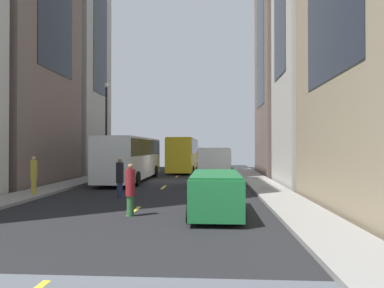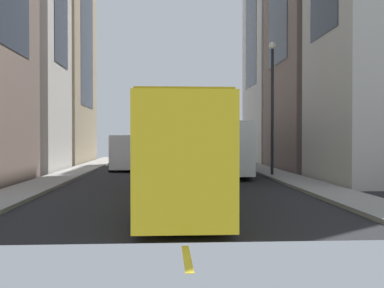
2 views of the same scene
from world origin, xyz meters
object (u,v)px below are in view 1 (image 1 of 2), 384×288
Objects in this scene: pedestrian_crossing_mid at (34,174)px; delivery_van_white at (214,163)px; pedestrian_walking_far at (130,188)px; city_bus_white at (132,155)px; streetcar_yellow at (184,152)px; pedestrian_waiting_curb at (120,177)px; pedestrian_crossing_near at (130,159)px; car_green_0 at (216,190)px.

delivery_van_white is at bearing 172.93° from pedestrian_crossing_mid.
pedestrian_walking_far is at bearing 103.63° from pedestrian_crossing_mid.
streetcar_yellow is at bearing 75.75° from city_bus_white.
pedestrian_crossing_mid is at bearing -99.47° from pedestrian_waiting_curb.
pedestrian_walking_far is (-3.20, -10.70, -0.46)m from delivery_van_white.
pedestrian_waiting_curb is 26.16m from pedestrian_crossing_near.
pedestrian_crossing_mid is at bearing -3.49° from pedestrian_crossing_near.
delivery_van_white reaches higher than car_green_0.
pedestrian_crossing_near reaches higher than car_green_0.
delivery_van_white is 2.53× the size of pedestrian_crossing_mid.
pedestrian_crossing_near is at bearing 109.69° from car_green_0.
pedestrian_walking_far is at bearing -76.76° from city_bus_white.
city_bus_white is 12.75m from streetcar_yellow.
car_green_0 is at bearing -64.21° from city_bus_white.
pedestrian_crossing_mid is at bearing -147.24° from delivery_van_white.
delivery_van_white is at bearing 22.52° from pedestrian_crossing_near.
car_green_0 is 6.43m from pedestrian_waiting_curb.
pedestrian_waiting_curb is (-4.87, -6.10, -0.44)m from delivery_van_white.
car_green_0 is (6.47, -13.39, -1.05)m from city_bus_white.
pedestrian_crossing_near is at bearing 151.56° from streetcar_yellow.
car_green_0 is 2.38× the size of pedestrian_crossing_mid.
pedestrian_waiting_curb is at bearing -128.58° from delivery_van_white.
pedestrian_walking_far is (3.25, -13.82, -0.96)m from city_bus_white.
pedestrian_waiting_curb is at bearing -94.13° from streetcar_yellow.
delivery_van_white is 22.13m from pedestrian_crossing_near.
car_green_0 is at bearing 30.36° from pedestrian_walking_far.
pedestrian_crossing_near reaches higher than pedestrian_waiting_curb.
streetcar_yellow is 8.34m from pedestrian_crossing_near.
delivery_van_white reaches higher than pedestrian_waiting_curb.
pedestrian_crossing_near is (-1.16, 25.50, 0.01)m from pedestrian_crossing_mid.
streetcar_yellow reaches higher than city_bus_white.
pedestrian_walking_far is (-3.22, -0.43, 0.09)m from car_green_0.
delivery_van_white is at bearing 90.12° from car_green_0.
streetcar_yellow is (3.14, 12.36, 0.12)m from city_bus_white.
pedestrian_walking_far is at bearing -172.42° from car_green_0.
delivery_van_white is 11.23m from pedestrian_crossing_mid.
pedestrian_crossing_mid is (-6.13, -21.55, -0.92)m from streetcar_yellow.
car_green_0 is (3.33, -25.75, -1.17)m from streetcar_yellow.
pedestrian_crossing_mid is 0.97× the size of pedestrian_waiting_curb.
pedestrian_crossing_mid is (-9.44, -6.07, -0.31)m from delivery_van_white.
city_bus_white is 16.85m from pedestrian_crossing_near.
pedestrian_waiting_curb is (1.58, -9.22, -0.94)m from city_bus_white.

